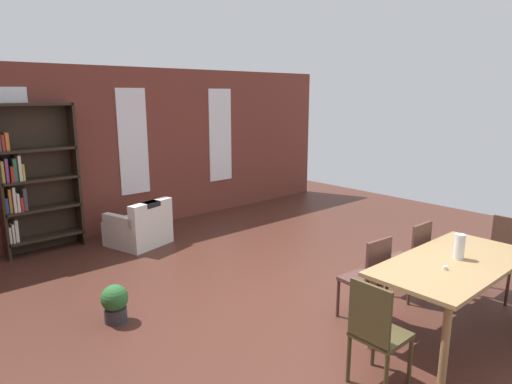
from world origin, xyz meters
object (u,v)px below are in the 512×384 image
vase_on_table (459,247)px  dining_chair_head_right (503,254)px  dining_chair_far_right (411,257)px  armchair_white (140,228)px  dining_chair_far_left (369,276)px  bookshelf_tall (32,179)px  potted_plant_corner (115,302)px  dining_chair_head_left (376,331)px  dining_table (453,269)px

vase_on_table → dining_chair_head_right: (1.24, -0.00, -0.39)m
dining_chair_far_right → armchair_white: (-1.51, 3.92, -0.23)m
dining_chair_far_left → bookshelf_tall: 5.08m
dining_chair_far_right → armchair_white: dining_chair_far_right is taller
dining_chair_head_right → bookshelf_tall: bookshelf_tall is taller
dining_chair_far_left → potted_plant_corner: size_ratio=2.28×
dining_chair_head_right → armchair_white: bearing=117.6°
dining_chair_head_right → dining_chair_head_left: (-2.66, 0.00, 0.00)m
armchair_white → potted_plant_corner: (-1.39, -2.13, -0.06)m
dining_chair_far_right → potted_plant_corner: dining_chair_far_right is taller
dining_chair_head_left → bookshelf_tall: bearing=101.5°
dining_chair_far_right → dining_chair_head_left: same height
dining_chair_head_left → dining_chair_head_right: bearing=-0.0°
dining_table → bookshelf_tall: bearing=114.4°
dining_table → dining_chair_head_left: (-1.33, 0.00, -0.18)m
dining_table → potted_plant_corner: bearing=135.0°
vase_on_table → armchair_white: bearing=104.3°
vase_on_table → dining_chair_head_right: bearing=-0.0°
dining_chair_far_right → bookshelf_tall: 5.48m
dining_table → vase_on_table: (0.09, -0.00, 0.22)m
dining_chair_far_right → bookshelf_tall: (-2.85, 4.64, 0.63)m
vase_on_table → dining_chair_head_left: vase_on_table is taller
dining_table → dining_chair_head_right: (1.33, -0.00, -0.18)m
bookshelf_tall → dining_chair_far_right: bearing=-58.5°
dining_table → vase_on_table: size_ratio=7.39×
dining_chair_head_right → bookshelf_tall: bearing=125.1°
armchair_white → dining_chair_far_right: bearing=-68.9°
dining_chair_far_right → vase_on_table: bearing=-116.4°
dining_chair_far_right → dining_table: bearing=-122.0°
armchair_white → potted_plant_corner: size_ratio=2.37×
vase_on_table → bookshelf_tall: (-2.50, 5.33, 0.24)m
vase_on_table → dining_chair_head_left: size_ratio=0.27×
dining_chair_head_right → potted_plant_corner: 4.54m
dining_chair_head_left → bookshelf_tall: size_ratio=0.42×
dining_chair_head_left → dining_chair_far_left: bearing=37.6°
dining_chair_far_right → dining_chair_head_right: (0.90, -0.69, 0.00)m
dining_chair_far_left → potted_plant_corner: 2.72m
dining_table → dining_chair_head_right: size_ratio=2.01×
dining_chair_head_right → bookshelf_tall: (-3.75, 5.33, 0.63)m
dining_table → dining_chair_head_right: 1.34m
potted_plant_corner → dining_chair_far_left: bearing=-41.2°
vase_on_table → dining_chair_head_left: (-1.42, 0.00, -0.39)m
vase_on_table → potted_plant_corner: (-2.56, 2.47, -0.68)m
dining_chair_head_right → armchair_white: dining_chair_head_right is taller
dining_chair_far_left → dining_chair_head_left: size_ratio=1.00×
dining_chair_far_right → dining_chair_head_right: bearing=-37.4°
dining_table → armchair_white: bearing=103.2°
dining_chair_head_right → armchair_white: 5.20m
vase_on_table → armchair_white: size_ratio=0.26×
dining_chair_far_right → armchair_white: size_ratio=0.96×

